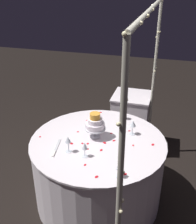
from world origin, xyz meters
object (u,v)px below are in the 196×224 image
(main_table, at_px, (98,170))
(wine_glass_3, at_px, (85,146))
(wine_glass_4, at_px, (133,124))
(wine_glass_0, at_px, (124,109))
(cake_knife, at_px, (56,149))
(tiered_cake, at_px, (95,124))
(side_table, at_px, (130,122))
(wine_glass_2, at_px, (68,141))
(decorative_arch, at_px, (145,90))
(wine_glass_1, at_px, (119,167))

(main_table, height_order, wine_glass_3, wine_glass_3)
(wine_glass_3, relative_size, wine_glass_4, 0.95)
(wine_glass_0, relative_size, cake_knife, 0.56)
(tiered_cake, height_order, cake_knife, tiered_cake)
(wine_glass_0, distance_m, wine_glass_4, 0.34)
(side_table, bearing_deg, wine_glass_2, -15.34)
(decorative_arch, distance_m, wine_glass_0, 0.76)
(decorative_arch, xyz_separation_m, tiered_cake, (-0.06, -0.48, -0.45))
(decorative_arch, relative_size, wine_glass_1, 14.81)
(main_table, xyz_separation_m, wine_glass_0, (-0.52, 0.16, 0.51))
(tiered_cake, relative_size, cake_knife, 0.93)
(wine_glass_1, xyz_separation_m, cake_knife, (-0.23, -0.67, -0.10))
(main_table, relative_size, tiered_cake, 5.08)
(wine_glass_0, bearing_deg, tiered_cake, -23.95)
(decorative_arch, distance_m, cake_knife, 1.02)
(wine_glass_1, bearing_deg, side_table, -174.36)
(main_table, height_order, tiered_cake, tiered_cake)
(main_table, distance_m, side_table, 1.12)
(wine_glass_0, relative_size, wine_glass_1, 1.14)
(decorative_arch, xyz_separation_m, main_table, (-0.00, -0.43, -0.99))
(decorative_arch, xyz_separation_m, wine_glass_0, (-0.52, -0.27, -0.48))
(cake_knife, bearing_deg, wine_glass_2, 88.41)
(main_table, bearing_deg, wine_glass_1, 33.20)
(wine_glass_0, bearing_deg, decorative_arch, 27.52)
(tiered_cake, bearing_deg, wine_glass_4, 113.37)
(wine_glass_3, bearing_deg, wine_glass_2, -99.71)
(tiered_cake, height_order, wine_glass_1, tiered_cake)
(side_table, xyz_separation_m, cake_knife, (1.37, -0.51, 0.36))
(wine_glass_0, bearing_deg, side_table, 179.60)
(tiered_cake, height_order, wine_glass_2, tiered_cake)
(side_table, distance_m, cake_knife, 1.51)
(tiered_cake, xyz_separation_m, wine_glass_3, (0.35, 0.01, -0.05))
(main_table, bearing_deg, tiered_cake, -140.47)
(wine_glass_4, bearing_deg, wine_glass_1, 0.42)
(decorative_arch, height_order, wine_glass_4, decorative_arch)
(tiered_cake, xyz_separation_m, wine_glass_0, (-0.46, 0.21, -0.03))
(wine_glass_4, bearing_deg, wine_glass_0, -152.91)
(wine_glass_1, bearing_deg, cake_knife, -108.71)
(tiered_cake, distance_m, wine_glass_4, 0.40)
(main_table, bearing_deg, wine_glass_4, 124.40)
(wine_glass_2, bearing_deg, wine_glass_3, 80.29)
(main_table, height_order, wine_glass_0, wine_glass_0)
(wine_glass_0, relative_size, wine_glass_4, 1.01)
(wine_glass_3, xyz_separation_m, wine_glass_4, (-0.51, 0.36, 0.01))
(decorative_arch, height_order, wine_glass_0, decorative_arch)
(wine_glass_4, bearing_deg, tiered_cake, -66.63)
(wine_glass_0, distance_m, wine_glass_3, 0.84)
(decorative_arch, height_order, wine_glass_2, decorative_arch)
(main_table, relative_size, wine_glass_4, 8.56)
(wine_glass_2, height_order, wine_glass_4, wine_glass_2)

